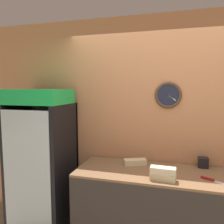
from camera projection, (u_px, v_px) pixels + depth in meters
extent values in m
cube|color=tan|center=(167.00, 126.00, 2.69)|extent=(5.20, 0.06, 2.70)
torus|color=#4C3823|center=(168.00, 95.00, 2.61)|extent=(0.32, 0.03, 0.32)
cylinder|color=#1E2338|center=(168.00, 95.00, 2.61)|extent=(0.26, 0.01, 0.26)
cube|color=white|center=(171.00, 97.00, 2.59)|extent=(0.06, 0.01, 0.05)
cube|color=white|center=(172.00, 98.00, 2.59)|extent=(0.09, 0.01, 0.07)
cube|color=#332D28|center=(164.00, 213.00, 2.42)|extent=(1.96, 0.68, 0.88)
cube|color=brown|center=(165.00, 174.00, 2.37)|extent=(1.96, 0.68, 0.02)
cube|color=black|center=(54.00, 160.00, 3.09)|extent=(0.72, 0.04, 1.63)
cube|color=black|center=(20.00, 164.00, 2.89)|extent=(0.05, 0.63, 1.63)
cube|color=black|center=(66.00, 169.00, 2.72)|extent=(0.05, 0.63, 1.63)
cube|color=black|center=(45.00, 224.00, 2.89)|extent=(0.72, 0.63, 0.05)
cube|color=white|center=(53.00, 160.00, 3.06)|extent=(0.62, 0.02, 1.53)
cube|color=silver|center=(26.00, 176.00, 2.50)|extent=(0.62, 0.01, 1.53)
cube|color=green|center=(38.00, 97.00, 2.68)|extent=(0.72, 0.57, 0.18)
cube|color=silver|center=(43.00, 194.00, 2.82)|extent=(0.60, 0.51, 0.01)
cube|color=silver|center=(42.00, 167.00, 2.78)|extent=(0.60, 0.51, 0.01)
cube|color=silver|center=(41.00, 139.00, 2.75)|extent=(0.60, 0.51, 0.01)
cylinder|color=#B2BCCC|center=(20.00, 166.00, 2.61)|extent=(0.06, 0.06, 0.12)
cylinder|color=#B2BCCC|center=(20.00, 159.00, 2.60)|extent=(0.03, 0.03, 0.05)
cylinder|color=#72337F|center=(39.00, 167.00, 2.55)|extent=(0.07, 0.07, 0.14)
cylinder|color=#72337F|center=(38.00, 159.00, 2.54)|extent=(0.03, 0.03, 0.06)
cylinder|color=#5B2D19|center=(37.00, 197.00, 2.59)|extent=(0.06, 0.06, 0.14)
cylinder|color=#5B2D19|center=(37.00, 188.00, 2.58)|extent=(0.02, 0.02, 0.06)
cylinder|color=gold|center=(30.00, 196.00, 2.63)|extent=(0.08, 0.08, 0.12)
cylinder|color=gold|center=(30.00, 190.00, 2.62)|extent=(0.03, 0.03, 0.05)
cylinder|color=#5B2D19|center=(50.00, 198.00, 2.55)|extent=(0.07, 0.07, 0.14)
cylinder|color=#5B2D19|center=(49.00, 190.00, 2.54)|extent=(0.03, 0.03, 0.06)
cylinder|color=orange|center=(44.00, 138.00, 2.49)|extent=(0.07, 0.07, 0.12)
cylinder|color=orange|center=(44.00, 131.00, 2.48)|extent=(0.03, 0.03, 0.05)
cylinder|color=#2D6B38|center=(16.00, 193.00, 2.68)|extent=(0.08, 0.08, 0.14)
cylinder|color=#2D6B38|center=(15.00, 185.00, 2.67)|extent=(0.03, 0.03, 0.06)
cube|color=beige|center=(163.00, 177.00, 2.16)|extent=(0.26, 0.13, 0.07)
cube|color=beige|center=(163.00, 171.00, 2.16)|extent=(0.25, 0.11, 0.07)
cube|color=beige|center=(135.00, 162.00, 2.61)|extent=(0.28, 0.19, 0.07)
cube|color=maroon|center=(207.00, 179.00, 2.18)|extent=(0.13, 0.08, 0.02)
cube|color=black|center=(203.00, 163.00, 2.51)|extent=(0.11, 0.09, 0.12)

